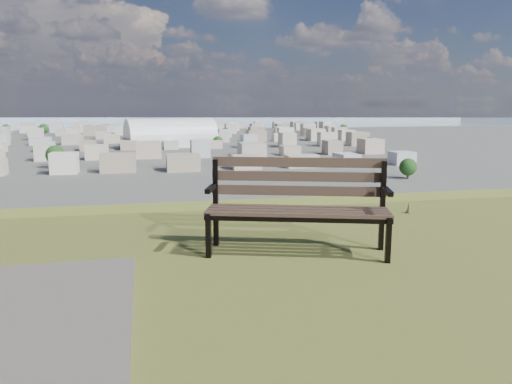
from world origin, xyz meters
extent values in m
cube|color=#422E26|center=(0.23, 1.49, 25.45)|extent=(1.78, 0.64, 0.04)
cube|color=#422E26|center=(0.27, 1.60, 25.45)|extent=(1.78, 0.64, 0.04)
cube|color=#422E26|center=(0.31, 1.72, 25.45)|extent=(1.78, 0.64, 0.04)
cube|color=#422E26|center=(0.35, 1.84, 25.45)|extent=(1.78, 0.64, 0.04)
cube|color=#422E26|center=(0.37, 1.91, 25.61)|extent=(1.76, 0.59, 0.10)
cube|color=#422E26|center=(0.38, 1.94, 25.76)|extent=(1.76, 0.59, 0.10)
cube|color=#422E26|center=(0.39, 1.96, 25.91)|extent=(1.76, 0.59, 0.10)
cube|color=black|center=(-0.61, 1.73, 25.22)|extent=(0.07, 0.07, 0.45)
cube|color=black|center=(-0.48, 2.15, 25.47)|extent=(0.07, 0.07, 0.94)
cube|color=black|center=(-0.55, 1.93, 25.42)|extent=(0.20, 0.50, 0.05)
cube|color=black|center=(-0.56, 1.88, 25.67)|extent=(0.16, 0.37, 0.05)
cube|color=black|center=(1.07, 1.20, 25.22)|extent=(0.07, 0.07, 0.45)
cube|color=black|center=(1.20, 1.62, 25.47)|extent=(0.07, 0.07, 0.94)
cube|color=black|center=(1.13, 1.40, 25.42)|extent=(0.20, 0.50, 0.05)
cube|color=black|center=(1.11, 1.35, 25.67)|extent=(0.16, 0.37, 0.05)
cube|color=black|center=(0.23, 1.48, 25.40)|extent=(1.76, 0.59, 0.04)
cube|color=black|center=(0.35, 1.85, 25.40)|extent=(1.76, 0.59, 0.04)
cone|color=brown|center=(2.40, 3.20, 25.09)|extent=(0.08, 0.08, 0.18)
cube|color=silver|center=(12.52, 317.10, 3.06)|extent=(59.07, 35.80, 6.12)
cylinder|color=white|center=(12.52, 317.10, 6.12)|extent=(59.07, 35.80, 23.27)
cube|color=#B6AB9C|center=(-36.00, 200.00, 3.50)|extent=(11.00, 11.00, 7.00)
cube|color=#B8A492|center=(-12.00, 200.00, 3.50)|extent=(11.00, 11.00, 7.00)
cube|color=#BCBCC1|center=(12.00, 200.00, 3.50)|extent=(11.00, 11.00, 7.00)
cube|color=beige|center=(36.00, 200.00, 3.50)|extent=(11.00, 11.00, 7.00)
cube|color=gray|center=(60.00, 200.00, 3.50)|extent=(11.00, 11.00, 7.00)
cube|color=beige|center=(84.00, 200.00, 3.50)|extent=(11.00, 11.00, 7.00)
cube|color=beige|center=(108.00, 200.00, 3.50)|extent=(11.00, 11.00, 7.00)
cube|color=#BCBCC1|center=(-48.00, 250.00, 3.50)|extent=(11.00, 11.00, 7.00)
cube|color=beige|center=(-24.00, 250.00, 3.50)|extent=(11.00, 11.00, 7.00)
cube|color=gray|center=(0.00, 250.00, 3.50)|extent=(11.00, 11.00, 7.00)
cube|color=beige|center=(24.00, 250.00, 3.50)|extent=(11.00, 11.00, 7.00)
cube|color=beige|center=(48.00, 250.00, 3.50)|extent=(11.00, 11.00, 7.00)
cube|color=beige|center=(72.00, 250.00, 3.50)|extent=(11.00, 11.00, 7.00)
cube|color=#B6AB9C|center=(96.00, 250.00, 3.50)|extent=(11.00, 11.00, 7.00)
cube|color=#B8A492|center=(120.00, 250.00, 3.50)|extent=(11.00, 11.00, 7.00)
cube|color=beige|center=(-60.00, 300.00, 3.50)|extent=(11.00, 11.00, 7.00)
cube|color=beige|center=(-36.00, 300.00, 3.50)|extent=(11.00, 11.00, 7.00)
cube|color=beige|center=(-12.00, 300.00, 3.50)|extent=(11.00, 11.00, 7.00)
cube|color=#B6AB9C|center=(12.00, 300.00, 3.50)|extent=(11.00, 11.00, 7.00)
cube|color=#B8A492|center=(36.00, 300.00, 3.50)|extent=(11.00, 11.00, 7.00)
cube|color=#BCBCC1|center=(60.00, 300.00, 3.50)|extent=(11.00, 11.00, 7.00)
cube|color=beige|center=(84.00, 300.00, 3.50)|extent=(11.00, 11.00, 7.00)
cube|color=gray|center=(108.00, 300.00, 3.50)|extent=(11.00, 11.00, 7.00)
cube|color=beige|center=(132.00, 300.00, 3.50)|extent=(11.00, 11.00, 7.00)
cube|color=#B6AB9C|center=(-96.00, 350.00, 3.50)|extent=(11.00, 11.00, 7.00)
cube|color=#B8A492|center=(-72.00, 350.00, 3.50)|extent=(11.00, 11.00, 7.00)
cube|color=#BCBCC1|center=(-48.00, 350.00, 3.50)|extent=(11.00, 11.00, 7.00)
cube|color=beige|center=(-24.00, 350.00, 3.50)|extent=(11.00, 11.00, 7.00)
cube|color=gray|center=(0.00, 350.00, 3.50)|extent=(11.00, 11.00, 7.00)
cube|color=beige|center=(24.00, 350.00, 3.50)|extent=(11.00, 11.00, 7.00)
cube|color=beige|center=(48.00, 350.00, 3.50)|extent=(11.00, 11.00, 7.00)
cube|color=beige|center=(72.00, 350.00, 3.50)|extent=(11.00, 11.00, 7.00)
cube|color=#B6AB9C|center=(96.00, 350.00, 3.50)|extent=(11.00, 11.00, 7.00)
cube|color=#B8A492|center=(120.00, 350.00, 3.50)|extent=(11.00, 11.00, 7.00)
cube|color=#BCBCC1|center=(144.00, 350.00, 3.50)|extent=(11.00, 11.00, 7.00)
cube|color=beige|center=(-108.00, 400.00, 3.50)|extent=(11.00, 11.00, 7.00)
cube|color=beige|center=(-84.00, 400.00, 3.50)|extent=(11.00, 11.00, 7.00)
cube|color=beige|center=(-60.00, 400.00, 3.50)|extent=(11.00, 11.00, 7.00)
cube|color=#B6AB9C|center=(-36.00, 400.00, 3.50)|extent=(11.00, 11.00, 7.00)
cube|color=#B8A492|center=(-12.00, 400.00, 3.50)|extent=(11.00, 11.00, 7.00)
cube|color=#BCBCC1|center=(12.00, 400.00, 3.50)|extent=(11.00, 11.00, 7.00)
cube|color=beige|center=(36.00, 400.00, 3.50)|extent=(11.00, 11.00, 7.00)
cube|color=gray|center=(60.00, 400.00, 3.50)|extent=(11.00, 11.00, 7.00)
cube|color=beige|center=(84.00, 400.00, 3.50)|extent=(11.00, 11.00, 7.00)
cube|color=beige|center=(108.00, 400.00, 3.50)|extent=(11.00, 11.00, 7.00)
cube|color=beige|center=(132.00, 400.00, 3.50)|extent=(11.00, 11.00, 7.00)
cube|color=#B6AB9C|center=(156.00, 400.00, 3.50)|extent=(11.00, 11.00, 7.00)
cube|color=beige|center=(-120.00, 450.00, 3.50)|extent=(11.00, 11.00, 7.00)
cube|color=gray|center=(-96.00, 450.00, 3.50)|extent=(11.00, 11.00, 7.00)
cube|color=beige|center=(-72.00, 450.00, 3.50)|extent=(11.00, 11.00, 7.00)
cube|color=beige|center=(-48.00, 450.00, 3.50)|extent=(11.00, 11.00, 7.00)
cube|color=beige|center=(-24.00, 450.00, 3.50)|extent=(11.00, 11.00, 7.00)
cube|color=#B6AB9C|center=(0.00, 450.00, 3.50)|extent=(11.00, 11.00, 7.00)
cube|color=#B8A492|center=(24.00, 450.00, 3.50)|extent=(11.00, 11.00, 7.00)
cube|color=#BCBCC1|center=(48.00, 450.00, 3.50)|extent=(11.00, 11.00, 7.00)
cube|color=beige|center=(72.00, 450.00, 3.50)|extent=(11.00, 11.00, 7.00)
cube|color=gray|center=(96.00, 450.00, 3.50)|extent=(11.00, 11.00, 7.00)
cube|color=beige|center=(120.00, 450.00, 3.50)|extent=(11.00, 11.00, 7.00)
cube|color=beige|center=(144.00, 450.00, 3.50)|extent=(11.00, 11.00, 7.00)
cube|color=beige|center=(168.00, 450.00, 3.50)|extent=(11.00, 11.00, 7.00)
cube|color=#BCBCC1|center=(-132.00, 500.00, 3.50)|extent=(11.00, 11.00, 7.00)
cube|color=beige|center=(-108.00, 500.00, 3.50)|extent=(11.00, 11.00, 7.00)
cube|color=gray|center=(-84.00, 500.00, 3.50)|extent=(11.00, 11.00, 7.00)
cube|color=beige|center=(-60.00, 500.00, 3.50)|extent=(11.00, 11.00, 7.00)
cube|color=beige|center=(-36.00, 500.00, 3.50)|extent=(11.00, 11.00, 7.00)
cube|color=beige|center=(-12.00, 500.00, 3.50)|extent=(11.00, 11.00, 7.00)
cube|color=#B6AB9C|center=(12.00, 500.00, 3.50)|extent=(11.00, 11.00, 7.00)
cube|color=#B8A492|center=(36.00, 500.00, 3.50)|extent=(11.00, 11.00, 7.00)
cube|color=#BCBCC1|center=(60.00, 500.00, 3.50)|extent=(11.00, 11.00, 7.00)
cube|color=beige|center=(84.00, 500.00, 3.50)|extent=(11.00, 11.00, 7.00)
cube|color=gray|center=(108.00, 500.00, 3.50)|extent=(11.00, 11.00, 7.00)
cube|color=beige|center=(132.00, 500.00, 3.50)|extent=(11.00, 11.00, 7.00)
cube|color=beige|center=(156.00, 500.00, 3.50)|extent=(11.00, 11.00, 7.00)
cube|color=beige|center=(180.00, 500.00, 3.50)|extent=(11.00, 11.00, 7.00)
cube|color=#BCBCC1|center=(-144.00, 550.00, 3.50)|extent=(11.00, 11.00, 7.00)
cube|color=beige|center=(-120.00, 550.00, 3.50)|extent=(11.00, 11.00, 7.00)
cube|color=gray|center=(-96.00, 550.00, 3.50)|extent=(11.00, 11.00, 7.00)
cube|color=beige|center=(-72.00, 550.00, 3.50)|extent=(11.00, 11.00, 7.00)
cube|color=beige|center=(-48.00, 550.00, 3.50)|extent=(11.00, 11.00, 7.00)
cube|color=beige|center=(-24.00, 550.00, 3.50)|extent=(11.00, 11.00, 7.00)
cube|color=#B6AB9C|center=(0.00, 550.00, 3.50)|extent=(11.00, 11.00, 7.00)
cube|color=#B8A492|center=(24.00, 550.00, 3.50)|extent=(11.00, 11.00, 7.00)
cube|color=#BCBCC1|center=(48.00, 550.00, 3.50)|extent=(11.00, 11.00, 7.00)
cube|color=beige|center=(72.00, 550.00, 3.50)|extent=(11.00, 11.00, 7.00)
cube|color=gray|center=(96.00, 550.00, 3.50)|extent=(11.00, 11.00, 7.00)
cube|color=beige|center=(120.00, 550.00, 3.50)|extent=(11.00, 11.00, 7.00)
cube|color=beige|center=(144.00, 550.00, 3.50)|extent=(11.00, 11.00, 7.00)
cube|color=beige|center=(168.00, 550.00, 3.50)|extent=(11.00, 11.00, 7.00)
cube|color=#B6AB9C|center=(192.00, 550.00, 3.50)|extent=(11.00, 11.00, 7.00)
cylinder|color=#38251C|center=(90.00, 160.00, 1.05)|extent=(0.80, 0.80, 2.10)
sphere|color=#163612|center=(90.00, 160.00, 4.20)|extent=(6.30, 6.30, 6.30)
cylinder|color=#38251C|center=(-40.00, 220.00, 1.35)|extent=(0.80, 0.80, 2.70)
sphere|color=#163612|center=(-40.00, 220.00, 5.40)|extent=(8.10, 8.10, 8.10)
cylinder|color=#38251C|center=(130.00, 280.00, 0.97)|extent=(0.80, 0.80, 1.95)
sphere|color=#163612|center=(130.00, 280.00, 3.90)|extent=(5.85, 5.85, 5.85)
cylinder|color=#38251C|center=(60.00, 400.00, 1.12)|extent=(0.80, 0.80, 2.25)
sphere|color=#163612|center=(60.00, 400.00, 4.50)|extent=(6.75, 6.75, 6.75)
cylinder|color=#38251C|center=(-90.00, 460.00, 1.43)|extent=(0.80, 0.80, 2.85)
sphere|color=#163612|center=(-90.00, 460.00, 5.70)|extent=(8.55, 8.55, 8.55)
cylinder|color=#38251C|center=(-130.00, 500.00, 1.20)|extent=(0.80, 0.80, 2.40)
sphere|color=#163612|center=(-130.00, 500.00, 4.80)|extent=(7.20, 7.20, 7.20)
cylinder|color=#38251C|center=(40.00, 300.00, 1.05)|extent=(0.80, 0.80, 2.10)
sphere|color=#163612|center=(40.00, 300.00, 4.20)|extent=(6.30, 6.30, 6.30)
cylinder|color=#38251C|center=(170.00, 420.00, 1.27)|extent=(0.80, 0.80, 2.55)
sphere|color=#163612|center=(170.00, 420.00, 5.10)|extent=(7.65, 7.65, 7.65)
cube|color=#95A9BD|center=(0.00, 900.00, 0.00)|extent=(2400.00, 700.00, 0.12)
cube|color=#A3B5CB|center=(150.00, 1390.00, 22.50)|extent=(700.00, 220.00, 45.00)
cube|color=#A3B5CB|center=(650.00, 1430.00, 30.00)|extent=(500.00, 220.00, 60.00)
camera|label=1|loc=(-1.15, -3.07, 26.51)|focal=35.00mm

